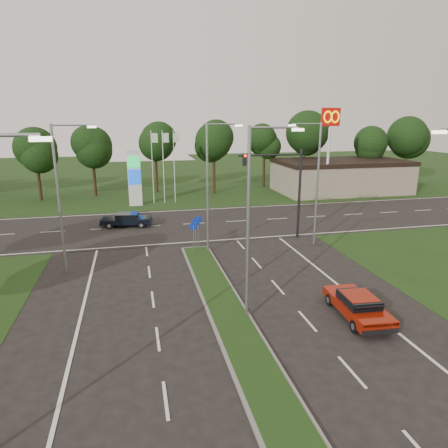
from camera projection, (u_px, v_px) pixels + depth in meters
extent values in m
plane|color=black|center=(273.00, 404.00, 13.38)|extent=(160.00, 160.00, 0.00)
cube|color=#1C3411|center=(159.00, 177.00, 65.18)|extent=(160.00, 50.00, 0.02)
cube|color=black|center=(183.00, 224.00, 35.99)|extent=(160.00, 12.00, 0.02)
cube|color=slate|center=(242.00, 340.00, 17.13)|extent=(2.00, 26.00, 0.12)
cube|color=gray|center=(340.00, 176.00, 51.52)|extent=(16.00, 9.00, 4.00)
cylinder|color=gray|center=(248.00, 228.00, 18.05)|extent=(0.16, 0.16, 9.00)
cylinder|color=gray|center=(274.00, 127.00, 17.15)|extent=(2.20, 0.10, 0.10)
cube|color=#FFF2CC|center=(298.00, 130.00, 17.41)|extent=(0.50, 0.22, 0.12)
cylinder|color=gray|center=(207.00, 190.00, 27.47)|extent=(0.16, 0.16, 9.00)
cylinder|color=gray|center=(223.00, 124.00, 26.57)|extent=(2.20, 0.10, 0.10)
cube|color=#FFF2CC|center=(239.00, 126.00, 26.83)|extent=(0.50, 0.22, 0.12)
cube|color=#FFF2CC|center=(41.00, 139.00, 9.76)|extent=(0.50, 0.22, 0.12)
cylinder|color=gray|center=(59.00, 202.00, 23.58)|extent=(0.16, 0.16, 9.00)
cylinder|color=gray|center=(71.00, 125.00, 22.68)|extent=(2.20, 0.10, 0.10)
cube|color=#FFF2CC|center=(92.00, 127.00, 22.94)|extent=(0.50, 0.22, 0.12)
cylinder|color=gray|center=(317.00, 186.00, 29.23)|extent=(0.16, 0.16, 9.00)
cylinder|color=gray|center=(307.00, 124.00, 27.86)|extent=(2.20, 0.10, 0.10)
cube|color=#FFF2CC|center=(292.00, 125.00, 27.65)|extent=(0.50, 0.22, 0.12)
cube|color=#FFF2CC|center=(440.00, 132.00, 14.47)|extent=(0.50, 0.22, 0.12)
cylinder|color=black|center=(299.00, 194.00, 31.27)|extent=(0.20, 0.20, 7.00)
cylinder|color=black|center=(270.00, 155.00, 29.93)|extent=(5.00, 0.14, 0.14)
cube|color=black|center=(245.00, 160.00, 29.58)|extent=(0.28, 0.28, 0.90)
sphere|color=#FF190C|center=(245.00, 156.00, 29.33)|extent=(0.20, 0.20, 0.20)
cylinder|color=gray|center=(194.00, 240.00, 27.63)|extent=(0.06, 0.06, 2.20)
cylinder|color=#0C26A5|center=(193.00, 226.00, 27.37)|extent=(0.56, 0.04, 0.56)
cylinder|color=gray|center=(196.00, 236.00, 28.64)|extent=(0.06, 0.06, 2.20)
cylinder|color=#0C26A5|center=(195.00, 222.00, 28.38)|extent=(0.56, 0.04, 0.56)
cylinder|color=gray|center=(198.00, 233.00, 29.36)|extent=(0.06, 0.06, 2.20)
cylinder|color=#0C26A5|center=(198.00, 220.00, 29.11)|extent=(0.56, 0.04, 0.56)
cube|color=silver|center=(135.00, 178.00, 42.83)|extent=(1.40, 0.30, 6.00)
cube|color=#0CA53F|center=(134.00, 162.00, 42.19)|extent=(1.30, 0.08, 1.20)
cube|color=#0C3FBF|center=(134.00, 177.00, 42.61)|extent=(1.30, 0.08, 1.60)
cylinder|color=silver|center=(152.00, 168.00, 43.94)|extent=(0.08, 0.08, 8.00)
cube|color=#B2D8B2|center=(154.00, 138.00, 43.20)|extent=(0.70, 0.02, 1.00)
cylinder|color=silver|center=(163.00, 167.00, 44.20)|extent=(0.08, 0.08, 8.00)
cube|color=#B2D8B2|center=(166.00, 138.00, 43.45)|extent=(0.70, 0.02, 1.00)
cylinder|color=silver|center=(174.00, 167.00, 44.46)|extent=(0.08, 0.08, 8.00)
cube|color=#B2D8B2|center=(177.00, 138.00, 43.71)|extent=(0.70, 0.02, 1.00)
cylinder|color=silver|center=(328.00, 156.00, 46.12)|extent=(0.30, 0.30, 10.00)
cube|color=#BF0C07|center=(331.00, 117.00, 44.98)|extent=(2.20, 0.35, 2.00)
torus|color=#FFC600|center=(328.00, 117.00, 44.68)|extent=(1.06, 0.16, 1.06)
torus|color=#FFC600|center=(335.00, 117.00, 44.87)|extent=(1.06, 0.16, 1.06)
cylinder|color=black|center=(167.00, 176.00, 50.49)|extent=(0.36, 0.36, 4.40)
sphere|color=black|center=(165.00, 141.00, 49.38)|extent=(6.00, 6.00, 6.00)
sphere|color=black|center=(168.00, 133.00, 49.00)|extent=(4.80, 4.80, 4.80)
cube|color=maroon|center=(357.00, 307.00, 19.14)|extent=(2.03, 4.37, 0.44)
cube|color=black|center=(359.00, 299.00, 18.95)|extent=(1.61, 1.97, 0.41)
cube|color=maroon|center=(359.00, 296.00, 18.90)|extent=(1.50, 1.63, 0.04)
cylinder|color=black|center=(330.00, 300.00, 20.38)|extent=(0.23, 0.61, 0.60)
cylinder|color=black|center=(359.00, 298.00, 20.62)|extent=(0.23, 0.61, 0.60)
cylinder|color=black|center=(355.00, 327.00, 17.78)|extent=(0.23, 0.61, 0.60)
cylinder|color=black|center=(388.00, 324.00, 18.02)|extent=(0.23, 0.61, 0.60)
cube|color=black|center=(127.00, 220.00, 35.20)|extent=(4.48, 2.33, 0.44)
cube|color=black|center=(127.00, 216.00, 35.10)|extent=(2.07, 1.74, 0.41)
cube|color=black|center=(127.00, 214.00, 35.05)|extent=(1.72, 1.60, 0.04)
cylinder|color=black|center=(109.00, 226.00, 34.38)|extent=(0.62, 0.28, 0.60)
cylinder|color=black|center=(113.00, 221.00, 35.91)|extent=(0.62, 0.28, 0.60)
cylinder|color=black|center=(141.00, 225.00, 34.61)|extent=(0.62, 0.28, 0.60)
cylinder|color=black|center=(143.00, 220.00, 36.14)|extent=(0.62, 0.28, 0.60)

